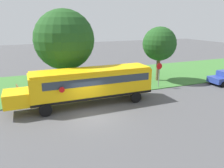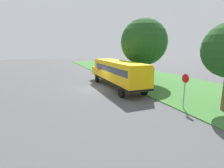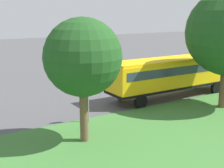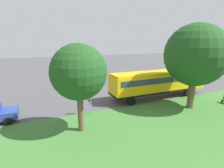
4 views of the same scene
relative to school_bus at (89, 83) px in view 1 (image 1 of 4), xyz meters
The scene contains 7 objects.
ground_plane 3.32m from the school_bus, 11.53° to the right, with size 120.00×120.00×0.00m, color #4C4C4F.
grass_verge 7.60m from the school_bus, behind, with size 12.00×80.00×0.08m, color #3D7533.
school_bus is the anchor object (origin of this frame).
oak_tree_beside_bus 5.64m from the school_bus, 165.04° to the right, with size 5.90×5.90×8.32m.
oak_tree_roadside_mid 11.21m from the school_bus, 113.92° to the left, with size 4.00×4.00×6.54m.
stop_sign 8.75m from the school_bus, 102.85° to the left, with size 0.08×0.68×2.74m.
park_bench 7.96m from the school_bus, 132.70° to the right, with size 1.67×0.79×0.92m.
Camera 1 is at (15.00, -4.55, 7.13)m, focal length 35.00 mm.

